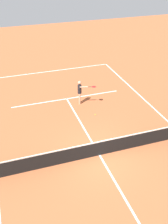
{
  "coord_description": "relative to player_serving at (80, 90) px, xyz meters",
  "views": [
    {
      "loc": [
        4.41,
        10.43,
        9.77
      ],
      "look_at": [
        -0.22,
        -3.32,
        0.8
      ],
      "focal_mm": 43.0,
      "sensor_mm": 36.0,
      "label": 1
    }
  ],
  "objects": [
    {
      "name": "court_lines",
      "position": [
        0.77,
        5.79,
        -1.06
      ],
      "size": [
        11.06,
        24.7,
        0.01
      ],
      "color": "white",
      "rests_on": "ground"
    },
    {
      "name": "tennis_net",
      "position": [
        0.77,
        5.79,
        -0.57
      ],
      "size": [
        11.66,
        0.1,
        1.07
      ],
      "color": "#4C4C51",
      "rests_on": "ground"
    },
    {
      "name": "ground_plane",
      "position": [
        0.77,
        5.79,
        -1.06
      ],
      "size": [
        60.0,
        60.0,
        0.0
      ],
      "primitive_type": "plane",
      "color": "#AD5933"
    },
    {
      "name": "tennis_ball",
      "position": [
        -0.46,
        1.84,
        -1.03
      ],
      "size": [
        0.07,
        0.07,
        0.07
      ],
      "primitive_type": "sphere",
      "color": "#CCE033",
      "rests_on": "ground"
    },
    {
      "name": "player_serving",
      "position": [
        0.0,
        0.0,
        0.0
      ],
      "size": [
        1.25,
        0.83,
        1.78
      ],
      "rotation": [
        0.0,
        0.0,
        1.31
      ],
      "color": "#D8A884",
      "rests_on": "ground"
    }
  ]
}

